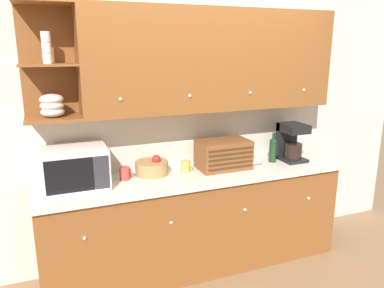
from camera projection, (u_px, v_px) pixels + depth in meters
name	position (u px, v px, depth m)	size (l,w,h in m)	color
ground_plane	(184.00, 248.00, 3.85)	(24.00, 24.00, 0.00)	#896647
wall_back	(183.00, 124.00, 3.55)	(5.12, 0.06, 2.60)	beige
counter_unit	(196.00, 220.00, 3.47)	(2.74, 0.63, 0.92)	brown
backsplash_panel	(184.00, 136.00, 3.55)	(2.72, 0.01, 0.54)	silver
upper_cabinets	(208.00, 61.00, 3.28)	(2.72, 0.37, 0.87)	brown
microwave	(75.00, 167.00, 2.98)	(0.50, 0.42, 0.33)	silver
mug	(125.00, 173.00, 3.17)	(0.10, 0.09, 0.11)	#B73D38
fruit_basket	(152.00, 167.00, 3.30)	(0.29, 0.29, 0.18)	#A87F4C
mug_blue_second	(186.00, 166.00, 3.37)	(0.09, 0.08, 0.10)	gold
bread_box	(223.00, 154.00, 3.45)	(0.47, 0.31, 0.27)	brown
bowl_stack_on_counter	(254.00, 160.00, 3.61)	(0.16, 0.16, 0.07)	silver
wine_bottle	(273.00, 149.00, 3.64)	(0.07, 0.07, 0.29)	#19381E
coffee_maker	(291.00, 141.00, 3.70)	(0.22, 0.27, 0.37)	black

